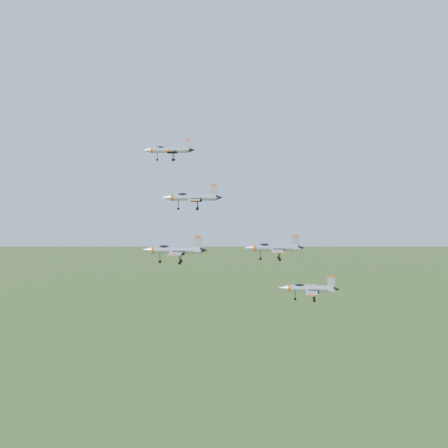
# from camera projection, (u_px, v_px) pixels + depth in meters

# --- Properties ---
(jet_lead) EXTENTS (11.52, 9.60, 3.08)m
(jet_lead) POSITION_uv_depth(u_px,v_px,m) (168.00, 150.00, 135.99)
(jet_lead) COLOR #A3A8AF
(jet_left_high) EXTENTS (12.32, 10.35, 3.31)m
(jet_left_high) POSITION_uv_depth(u_px,v_px,m) (192.00, 197.00, 125.35)
(jet_left_high) COLOR #A3A8AF
(jet_right_high) EXTENTS (11.92, 9.93, 3.19)m
(jet_right_high) POSITION_uv_depth(u_px,v_px,m) (174.00, 250.00, 111.71)
(jet_right_high) COLOR #A3A8AF
(jet_left_low) EXTENTS (12.54, 10.52, 3.36)m
(jet_left_low) POSITION_uv_depth(u_px,v_px,m) (274.00, 248.00, 128.40)
(jet_left_low) COLOR #A3A8AF
(jet_right_low) EXTENTS (11.28, 9.32, 3.01)m
(jet_right_low) POSITION_uv_depth(u_px,v_px,m) (309.00, 288.00, 115.38)
(jet_right_low) COLOR #A3A8AF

